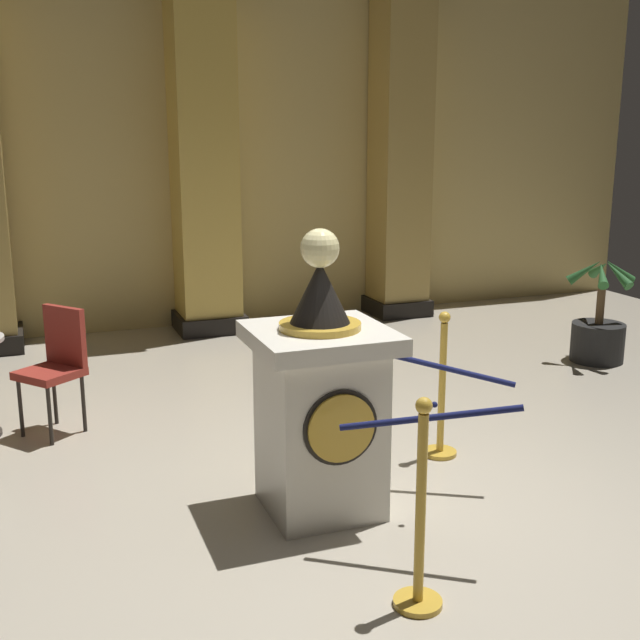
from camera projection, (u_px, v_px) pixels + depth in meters
name	position (u px, v px, depth m)	size (l,w,h in m)	color
ground_plane	(375.00, 498.00, 4.94)	(11.92, 11.92, 0.00)	#B2A893
back_wall	(195.00, 146.00, 9.08)	(11.92, 0.16, 4.18)	tan
pedestal_clock	(320.00, 402.00, 4.65)	(0.80, 0.80, 1.71)	silver
stanchion_near	(420.00, 535.00, 3.73)	(0.24, 0.24, 1.06)	gold
stanchion_far	(441.00, 406.00, 5.52)	(0.24, 0.24, 1.04)	gold
velvet_rope	(435.00, 390.00, 4.53)	(1.32, 1.33, 0.22)	#141947
column_right	(400.00, 153.00, 9.56)	(0.73, 0.73, 4.01)	black
column_centre_rear	(203.00, 155.00, 8.73)	(0.79, 0.79, 4.01)	black
potted_palm_right	(598.00, 332.00, 7.85)	(0.68, 0.68, 1.07)	black
cafe_chair_red	(57.00, 359.00, 5.93)	(0.56, 0.56, 0.96)	black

